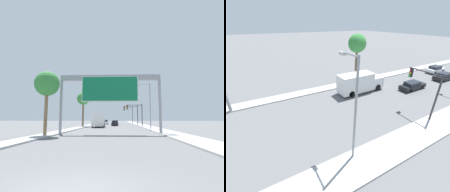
% 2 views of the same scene
% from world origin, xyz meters
% --- Properties ---
extents(sidewalk_right, '(3.00, 120.00, 0.15)m').
position_xyz_m(sidewalk_right, '(7.75, 60.00, 0.07)').
color(sidewalk_right, '#A6A6A6').
rests_on(sidewalk_right, ground).
extents(median_strip_left, '(2.00, 120.00, 0.15)m').
position_xyz_m(median_strip_left, '(-7.25, 60.00, 0.07)').
color(median_strip_left, '#A6A6A6').
rests_on(median_strip_left, ground).
extents(sign_gantry, '(13.26, 0.73, 7.65)m').
position_xyz_m(sign_gantry, '(0.00, 17.86, 6.11)').
color(sign_gantry, gray).
rests_on(sign_gantry, ground).
extents(car_mid_center, '(1.88, 4.48, 1.51)m').
position_xyz_m(car_mid_center, '(-3.50, 56.23, 0.71)').
color(car_mid_center, silver).
rests_on(car_mid_center, ground).
extents(car_far_center, '(1.84, 4.60, 1.41)m').
position_xyz_m(car_far_center, '(0.00, 53.15, 0.67)').
color(car_far_center, black).
rests_on(car_far_center, ground).
extents(car_mid_right, '(1.73, 4.75, 1.36)m').
position_xyz_m(car_mid_right, '(0.00, 43.89, 0.65)').
color(car_mid_right, black).
rests_on(car_mid_right, ground).
extents(truck_box_primary, '(2.37, 7.70, 3.04)m').
position_xyz_m(truck_box_primary, '(-3.50, 35.57, 1.55)').
color(truck_box_primary, white).
rests_on(truck_box_primary, ground).
extents(traffic_light_near_intersection, '(3.93, 0.32, 5.53)m').
position_xyz_m(traffic_light_near_intersection, '(5.45, 38.00, 3.73)').
color(traffic_light_near_intersection, '#2D2D30').
rests_on(traffic_light_near_intersection, ground).
extents(traffic_light_mid_block, '(4.40, 0.32, 5.87)m').
position_xyz_m(traffic_light_mid_block, '(5.32, 48.00, 3.97)').
color(traffic_light_mid_block, '#2D2D30').
rests_on(traffic_light_mid_block, ground).
extents(traffic_light_far_intersection, '(3.84, 0.32, 6.65)m').
position_xyz_m(traffic_light_far_intersection, '(5.61, 68.00, 4.41)').
color(traffic_light_far_intersection, '#2D2D30').
rests_on(traffic_light_far_intersection, ground).
extents(palm_tree_foreground, '(2.86, 2.86, 7.41)m').
position_xyz_m(palm_tree_foreground, '(-7.17, 15.05, 5.87)').
color(palm_tree_foreground, brown).
rests_on(palm_tree_foreground, ground).
extents(palm_tree_background, '(3.09, 3.09, 8.40)m').
position_xyz_m(palm_tree_background, '(-7.57, 37.70, 6.70)').
color(palm_tree_background, brown).
rests_on(palm_tree_background, ground).
extents(street_lamp_right, '(2.23, 0.28, 8.44)m').
position_xyz_m(street_lamp_right, '(6.59, 27.32, 4.94)').
color(street_lamp_right, gray).
rests_on(street_lamp_right, ground).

